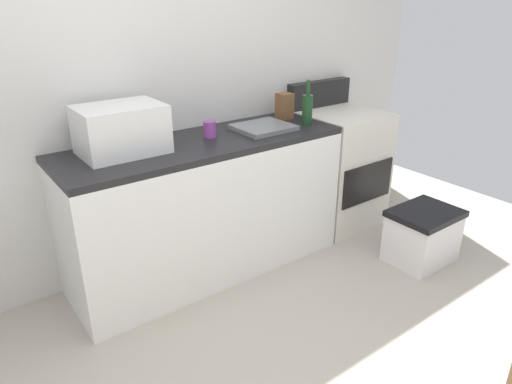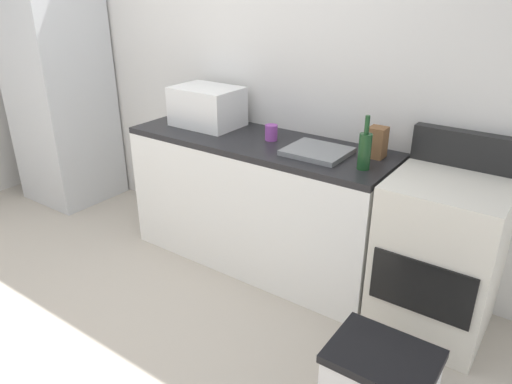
{
  "view_description": "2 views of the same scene",
  "coord_description": "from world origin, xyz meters",
  "px_view_note": "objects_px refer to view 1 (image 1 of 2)",
  "views": [
    {
      "loc": [
        -1.07,
        -1.17,
        1.72
      ],
      "look_at": [
        0.4,
        0.8,
        0.67
      ],
      "focal_mm": 32.39,
      "sensor_mm": 36.0,
      "label": 1
    },
    {
      "loc": [
        2.0,
        -1.24,
        1.86
      ],
      "look_at": [
        0.58,
        0.78,
        0.75
      ],
      "focal_mm": 33.67,
      "sensor_mm": 36.0,
      "label": 2
    }
  ],
  "objects_px": {
    "coffee_mug": "(210,129)",
    "knife_block": "(284,106)",
    "stove_oven": "(338,166)",
    "wine_bottle": "(307,108)",
    "storage_bin": "(422,235)",
    "microwave": "(121,129)"
  },
  "relations": [
    {
      "from": "wine_bottle",
      "to": "microwave",
      "type": "bearing_deg",
      "value": 172.7
    },
    {
      "from": "stove_oven",
      "to": "knife_block",
      "type": "xyz_separation_m",
      "value": [
        -0.47,
        0.12,
        0.52
      ]
    },
    {
      "from": "microwave",
      "to": "coffee_mug",
      "type": "xyz_separation_m",
      "value": [
        0.56,
        -0.03,
        -0.09
      ]
    },
    {
      "from": "storage_bin",
      "to": "coffee_mug",
      "type": "bearing_deg",
      "value": 143.64
    },
    {
      "from": "microwave",
      "to": "wine_bottle",
      "type": "bearing_deg",
      "value": -7.3
    },
    {
      "from": "storage_bin",
      "to": "knife_block",
      "type": "bearing_deg",
      "value": 117.16
    },
    {
      "from": "wine_bottle",
      "to": "storage_bin",
      "type": "xyz_separation_m",
      "value": [
        0.46,
        -0.72,
        -0.82
      ]
    },
    {
      "from": "microwave",
      "to": "wine_bottle",
      "type": "xyz_separation_m",
      "value": [
        1.25,
        -0.16,
        -0.03
      ]
    },
    {
      "from": "knife_block",
      "to": "microwave",
      "type": "bearing_deg",
      "value": -177.24
    },
    {
      "from": "stove_oven",
      "to": "knife_block",
      "type": "bearing_deg",
      "value": 165.79
    },
    {
      "from": "microwave",
      "to": "storage_bin",
      "type": "height_order",
      "value": "microwave"
    },
    {
      "from": "knife_block",
      "to": "stove_oven",
      "type": "bearing_deg",
      "value": -14.21
    },
    {
      "from": "wine_bottle",
      "to": "coffee_mug",
      "type": "bearing_deg",
      "value": 168.99
    },
    {
      "from": "stove_oven",
      "to": "knife_block",
      "type": "distance_m",
      "value": 0.71
    },
    {
      "from": "stove_oven",
      "to": "wine_bottle",
      "type": "bearing_deg",
      "value": -167.49
    },
    {
      "from": "coffee_mug",
      "to": "wine_bottle",
      "type": "bearing_deg",
      "value": -11.01
    },
    {
      "from": "coffee_mug",
      "to": "knife_block",
      "type": "relative_size",
      "value": 0.56
    },
    {
      "from": "coffee_mug",
      "to": "knife_block",
      "type": "distance_m",
      "value": 0.68
    },
    {
      "from": "coffee_mug",
      "to": "knife_block",
      "type": "bearing_deg",
      "value": 7.13
    },
    {
      "from": "microwave",
      "to": "knife_block",
      "type": "xyz_separation_m",
      "value": [
        1.23,
        0.06,
        -0.05
      ]
    },
    {
      "from": "stove_oven",
      "to": "coffee_mug",
      "type": "xyz_separation_m",
      "value": [
        -1.15,
        0.03,
        0.48
      ]
    },
    {
      "from": "microwave",
      "to": "coffee_mug",
      "type": "bearing_deg",
      "value": -2.58
    }
  ]
}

